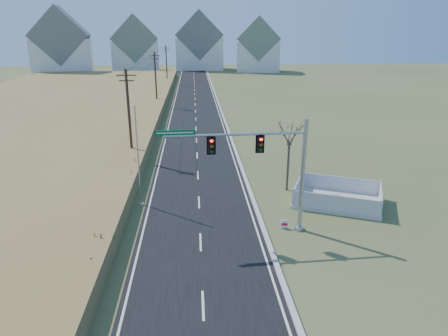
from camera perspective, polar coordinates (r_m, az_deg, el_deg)
ground at (r=26.85m, az=-3.46°, el=-8.51°), size 260.00×260.00×0.00m
road at (r=74.83m, az=-4.17°, el=9.54°), size 8.00×180.00×0.06m
curb at (r=74.94m, az=-0.96°, el=9.65°), size 0.30×180.00×0.18m
reed_marsh at (r=69.10m, az=-24.63°, el=7.59°), size 38.00×110.00×1.30m
utility_pole_near at (r=40.06m, az=-13.41°, el=7.46°), size 1.80×0.26×9.00m
utility_pole_mid at (r=69.51m, az=-9.73°, el=12.47°), size 1.80×0.26×9.00m
utility_pole_far at (r=99.30m, az=-8.22°, el=14.47°), size 1.80×0.26×9.00m
condo_nw at (r=129.52m, az=-22.16°, el=15.71°), size 17.69×13.38×19.05m
condo_nnw at (r=133.10m, az=-12.52°, el=16.34°), size 14.93×11.17×17.03m
condo_n at (r=135.89m, az=-3.55°, el=17.07°), size 15.27×10.20×18.54m
condo_ne at (r=129.50m, az=4.85°, el=16.60°), size 14.12×10.51×16.52m
traffic_signal_mast at (r=24.75m, az=7.12°, el=0.36°), size 9.32×0.76×7.42m
fence_enclosure at (r=31.42m, az=15.85°, el=-4.40°), size 7.52×6.49×1.45m
open_sign at (r=26.85m, az=8.64°, el=-7.93°), size 0.49×0.10×0.60m
flagpole at (r=29.60m, az=-12.07°, el=0.13°), size 0.34×0.34×7.55m
bare_tree at (r=31.68m, az=9.39°, el=5.04°), size 2.28×2.28×6.03m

